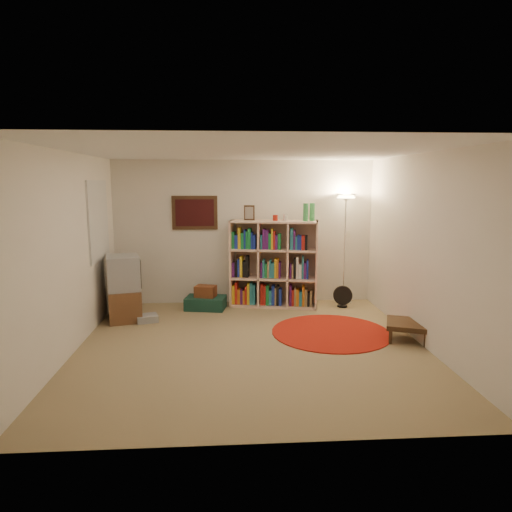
{
  "coord_description": "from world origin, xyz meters",
  "views": [
    {
      "loc": [
        -0.32,
        -5.69,
        2.14
      ],
      "look_at": [
        0.1,
        0.6,
        1.1
      ],
      "focal_mm": 32.0,
      "sensor_mm": 36.0,
      "label": 1
    }
  ],
  "objects_px": {
    "floor_lamp": "(346,213)",
    "side_table": "(408,325)",
    "tv_stand": "(124,289)",
    "floor_fan": "(343,296)",
    "suitcase": "(206,303)",
    "bookshelf": "(273,265)"
  },
  "relations": [
    {
      "from": "floor_fan",
      "to": "suitcase",
      "type": "bearing_deg",
      "value": -170.61
    },
    {
      "from": "suitcase",
      "to": "floor_lamp",
      "type": "bearing_deg",
      "value": 15.84
    },
    {
      "from": "floor_fan",
      "to": "suitcase",
      "type": "height_order",
      "value": "floor_fan"
    },
    {
      "from": "tv_stand",
      "to": "suitcase",
      "type": "xyz_separation_m",
      "value": [
        1.23,
        0.48,
        -0.38
      ]
    },
    {
      "from": "bookshelf",
      "to": "tv_stand",
      "type": "xyz_separation_m",
      "value": [
        -2.38,
        -0.6,
        -0.23
      ]
    },
    {
      "from": "floor_lamp",
      "to": "tv_stand",
      "type": "xyz_separation_m",
      "value": [
        -3.66,
        -0.71,
        -1.12
      ]
    },
    {
      "from": "suitcase",
      "to": "side_table",
      "type": "height_order",
      "value": "side_table"
    },
    {
      "from": "floor_fan",
      "to": "side_table",
      "type": "bearing_deg",
      "value": -63.96
    },
    {
      "from": "floor_lamp",
      "to": "floor_fan",
      "type": "relative_size",
      "value": 5.2
    },
    {
      "from": "tv_stand",
      "to": "suitcase",
      "type": "height_order",
      "value": "tv_stand"
    },
    {
      "from": "floor_lamp",
      "to": "tv_stand",
      "type": "distance_m",
      "value": 3.89
    },
    {
      "from": "suitcase",
      "to": "bookshelf",
      "type": "bearing_deg",
      "value": 16.5
    },
    {
      "from": "tv_stand",
      "to": "side_table",
      "type": "xyz_separation_m",
      "value": [
        4.04,
        -1.24,
        -0.27
      ]
    },
    {
      "from": "tv_stand",
      "to": "floor_lamp",
      "type": "bearing_deg",
      "value": -3.72
    },
    {
      "from": "suitcase",
      "to": "side_table",
      "type": "bearing_deg",
      "value": -21.17
    },
    {
      "from": "bookshelf",
      "to": "floor_lamp",
      "type": "relative_size",
      "value": 0.92
    },
    {
      "from": "bookshelf",
      "to": "suitcase",
      "type": "height_order",
      "value": "bookshelf"
    },
    {
      "from": "floor_lamp",
      "to": "side_table",
      "type": "bearing_deg",
      "value": -78.86
    },
    {
      "from": "floor_lamp",
      "to": "side_table",
      "type": "xyz_separation_m",
      "value": [
        0.38,
        -1.95,
        -1.39
      ]
    },
    {
      "from": "bookshelf",
      "to": "floor_fan",
      "type": "bearing_deg",
      "value": 3.15
    },
    {
      "from": "bookshelf",
      "to": "side_table",
      "type": "bearing_deg",
      "value": -36.8
    },
    {
      "from": "bookshelf",
      "to": "side_table",
      "type": "height_order",
      "value": "bookshelf"
    }
  ]
}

